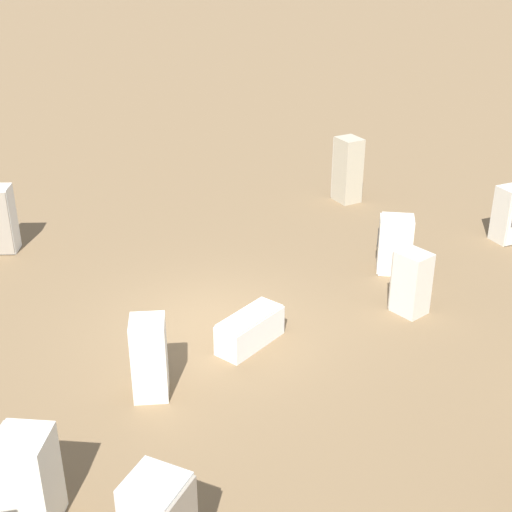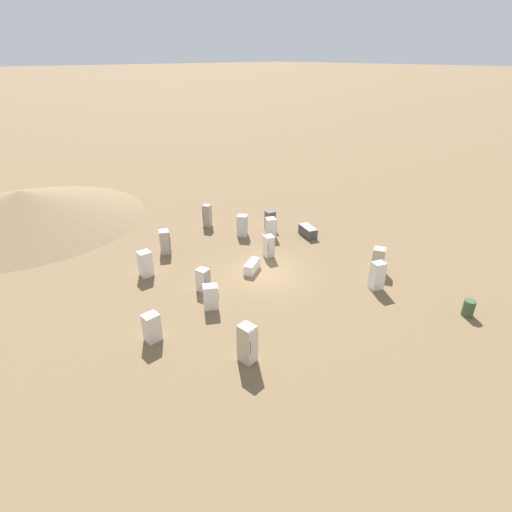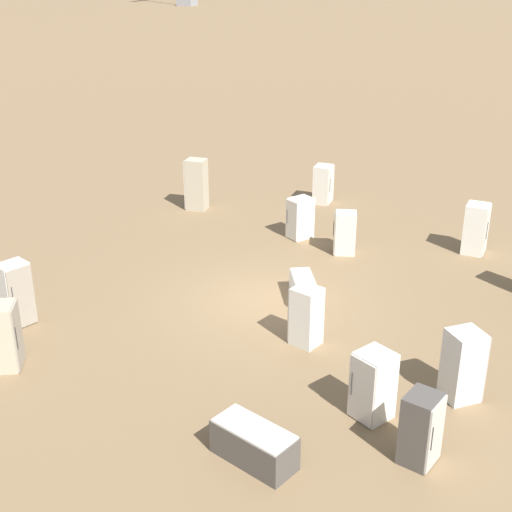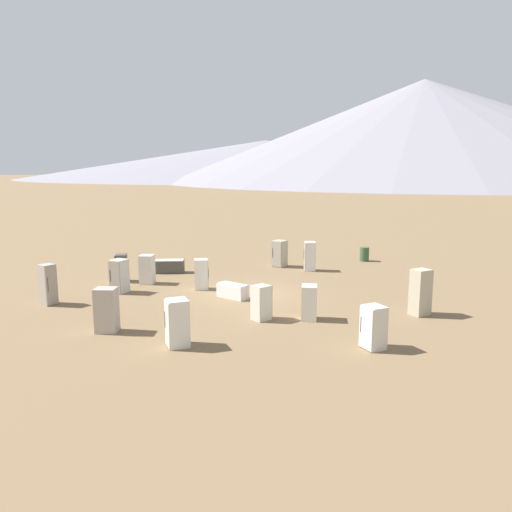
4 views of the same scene
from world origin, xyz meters
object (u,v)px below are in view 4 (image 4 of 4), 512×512
(discarded_fridge_11, at_px, (280,254))
(discarded_fridge_13, at_px, (232,291))
(discarded_fridge_8, at_px, (177,323))
(discarded_fridge_10, at_px, (119,276))
(discarded_fridge_7, at_px, (373,327))
(discarded_fridge_4, at_px, (261,303))
(discarded_fridge_1, at_px, (310,256))
(discarded_fridge_2, at_px, (170,266))
(discarded_fridge_5, at_px, (309,302))
(discarded_fridge_12, at_px, (147,269))
(rusty_barrel, at_px, (364,254))
(discarded_fridge_3, at_px, (421,292))
(discarded_fridge_6, at_px, (107,310))
(discarded_fridge_0, at_px, (201,274))
(discarded_fridge_14, at_px, (121,268))
(discarded_fridge_9, at_px, (48,285))

(discarded_fridge_11, relative_size, discarded_fridge_13, 1.01)
(discarded_fridge_8, relative_size, discarded_fridge_10, 1.00)
(discarded_fridge_7, distance_m, discarded_fridge_8, 6.63)
(discarded_fridge_4, xyz_separation_m, discarded_fridge_11, (9.57, -5.55, 0.11))
(discarded_fridge_1, relative_size, discarded_fridge_11, 1.06)
(discarded_fridge_2, xyz_separation_m, discarded_fridge_10, (-3.65, 3.41, 0.44))
(discarded_fridge_5, bearing_deg, discarded_fridge_12, 148.54)
(discarded_fridge_4, relative_size, discarded_fridge_5, 1.00)
(discarded_fridge_8, height_order, rusty_barrel, discarded_fridge_8)
(discarded_fridge_2, relative_size, discarded_fridge_7, 1.23)
(discarded_fridge_3, height_order, discarded_fridge_8, discarded_fridge_3)
(discarded_fridge_6, relative_size, discarded_fridge_13, 1.04)
(discarded_fridge_4, bearing_deg, discarded_fridge_0, 169.49)
(discarded_fridge_4, xyz_separation_m, discarded_fridge_14, (9.30, 4.06, 0.03))
(discarded_fridge_5, bearing_deg, rusty_barrel, 76.32)
(discarded_fridge_4, relative_size, discarded_fridge_12, 0.92)
(discarded_fridge_2, relative_size, discarded_fridge_11, 1.12)
(discarded_fridge_0, distance_m, discarded_fridge_3, 10.54)
(discarded_fridge_9, height_order, discarded_fridge_14, discarded_fridge_9)
(discarded_fridge_3, xyz_separation_m, discarded_fridge_8, (0.41, 10.18, -0.14))
(discarded_fridge_10, bearing_deg, discarded_fridge_7, 168.41)
(discarded_fridge_4, distance_m, discarded_fridge_6, 5.95)
(discarded_fridge_12, bearing_deg, discarded_fridge_3, -19.69)
(discarded_fridge_14, bearing_deg, discarded_fridge_12, -116.88)
(rusty_barrel, bearing_deg, discarded_fridge_10, 97.65)
(discarded_fridge_13, bearing_deg, discarded_fridge_5, -97.98)
(discarded_fridge_10, distance_m, discarded_fridge_14, 2.50)
(discarded_fridge_4, bearing_deg, discarded_fridge_5, 50.27)
(discarded_fridge_2, distance_m, discarded_fridge_7, 15.33)
(discarded_fridge_13, bearing_deg, discarded_fridge_4, -120.50)
(discarded_fridge_3, height_order, discarded_fridge_4, discarded_fridge_3)
(discarded_fridge_10, bearing_deg, discarded_fridge_5, 177.76)
(discarded_fridge_5, height_order, discarded_fridge_10, discarded_fridge_10)
(discarded_fridge_9, xyz_separation_m, discarded_fridge_13, (-2.24, -7.92, -0.58))
(discarded_fridge_7, bearing_deg, discarded_fridge_6, 54.67)
(discarded_fridge_8, distance_m, discarded_fridge_9, 8.47)
(discarded_fridge_2, relative_size, discarded_fridge_12, 1.20)
(discarded_fridge_8, bearing_deg, discarded_fridge_1, -45.94)
(discarded_fridge_6, xyz_separation_m, discarded_fridge_10, (5.91, -1.34, -0.01))
(discarded_fridge_12, bearing_deg, discarded_fridge_7, -40.11)
(discarded_fridge_0, relative_size, discarded_fridge_13, 0.95)
(discarded_fridge_0, xyz_separation_m, discarded_fridge_12, (2.35, 2.24, -0.00))
(discarded_fridge_5, xyz_separation_m, discarded_fridge_10, (7.59, 6.30, 0.12))
(discarded_fridge_7, distance_m, rusty_barrel, 16.43)
(discarded_fridge_13, distance_m, discarded_fridge_14, 7.06)
(discarded_fridge_3, height_order, discarded_fridge_6, discarded_fridge_3)
(discarded_fridge_10, xyz_separation_m, rusty_barrel, (2.15, -16.01, -0.36))
(discarded_fridge_2, height_order, discarded_fridge_10, discarded_fridge_10)
(discarded_fridge_12, bearing_deg, rusty_barrel, 31.52)
(discarded_fridge_4, height_order, discarded_fridge_8, discarded_fridge_8)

